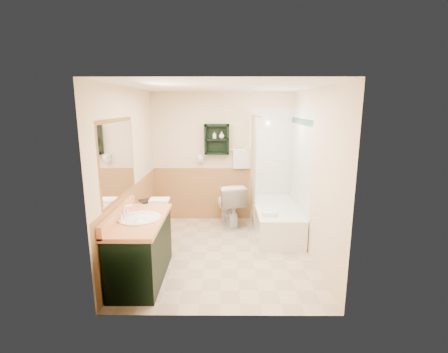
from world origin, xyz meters
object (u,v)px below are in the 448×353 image
at_px(hair_dryer, 201,158).
at_px(vanity_book, 140,196).
at_px(toilet, 229,204).
at_px(soap_bottle_b, 222,136).
at_px(wall_shelf, 217,139).
at_px(soap_bottle_a, 214,137).
at_px(bathtub, 276,220).
at_px(vanity, 141,249).

distance_m(hair_dryer, vanity_book, 1.71).
height_order(toilet, soap_bottle_b, soap_bottle_b).
bearing_deg(toilet, wall_shelf, -63.59).
height_order(hair_dryer, soap_bottle_a, soap_bottle_a).
height_order(bathtub, vanity_book, vanity_book).
bearing_deg(hair_dryer, toilet, -28.92).
bearing_deg(toilet, soap_bottle_b, -76.15).
bearing_deg(soap_bottle_a, vanity, -111.69).
distance_m(bathtub, soap_bottle_b, 1.79).
bearing_deg(hair_dryer, wall_shelf, -4.76).
relative_size(toilet, soap_bottle_b, 6.46).
height_order(hair_dryer, vanity_book, hair_dryer).
distance_m(bathtub, vanity_book, 2.33).
bearing_deg(vanity, vanity_book, 103.79).
relative_size(hair_dryer, soap_bottle_b, 1.94).
distance_m(vanity, vanity_book, 0.85).
relative_size(toilet, vanity_book, 3.85).
height_order(wall_shelf, toilet, wall_shelf).
bearing_deg(wall_shelf, toilet, -49.70).
xyz_separation_m(hair_dryer, soap_bottle_a, (0.26, -0.03, 0.39)).
bearing_deg(bathtub, vanity, -142.20).
relative_size(vanity, vanity_book, 6.01).
relative_size(vanity_book, soap_bottle_a, 1.71).
bearing_deg(vanity, bathtub, 37.80).
relative_size(soap_bottle_a, soap_bottle_b, 0.98).
xyz_separation_m(toilet, soap_bottle_b, (-0.14, 0.26, 1.22)).
bearing_deg(soap_bottle_a, bathtub, -31.40).
bearing_deg(soap_bottle_b, vanity, -114.66).
xyz_separation_m(wall_shelf, toilet, (0.22, -0.26, -1.16)).
xyz_separation_m(vanity, bathtub, (1.92, 1.49, -0.16)).
bearing_deg(hair_dryer, vanity, -105.32).
xyz_separation_m(wall_shelf, hair_dryer, (-0.30, 0.02, -0.35)).
relative_size(vanity, toilet, 1.56).
bearing_deg(toilet, vanity, 45.36).
height_order(wall_shelf, vanity, wall_shelf).
xyz_separation_m(vanity, soap_bottle_b, (0.98, 2.14, 1.22)).
xyz_separation_m(hair_dryer, soap_bottle_b, (0.39, -0.03, 0.41)).
bearing_deg(hair_dryer, bathtub, -27.24).
distance_m(vanity, toilet, 2.19).
xyz_separation_m(vanity_book, soap_bottle_a, (1.02, 1.47, 0.70)).
xyz_separation_m(vanity_book, soap_bottle_b, (1.15, 1.47, 0.72)).
bearing_deg(vanity_book, vanity, -108.32).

